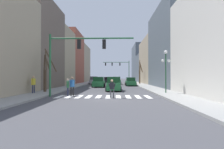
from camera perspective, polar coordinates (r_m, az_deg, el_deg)
ground_plane at (r=15.17m, az=-3.04°, el=-7.68°), size 240.00×240.00×0.00m
sidewalk_left at (r=16.94m, az=-25.90°, el=-6.62°), size 2.72×90.00×0.15m
sidewalk_right at (r=16.08m, az=21.16°, el=-6.97°), size 2.72×90.00×0.15m
building_row_left at (r=38.31m, az=-17.23°, el=5.60°), size 6.00×53.43×13.02m
building_row_right at (r=43.37m, az=14.27°, el=4.82°), size 6.00×64.89×13.43m
crosswalk_stripes at (r=16.16m, az=-2.78°, el=-7.23°), size 8.55×2.60×0.01m
traffic_signal_near at (r=16.56m, az=-11.78°, el=7.68°), size 7.79×0.28×5.77m
traffic_signal_far at (r=49.62m, az=2.37°, el=2.67°), size 7.48×0.28×6.24m
street_lamp_right_corner at (r=19.15m, az=17.15°, el=3.68°), size 0.95×0.36×4.44m
car_driving_away_lane at (r=22.75m, az=0.52°, el=-3.19°), size 1.96×4.58×1.80m
car_parked_left_far at (r=42.11m, az=-5.92°, el=-1.96°), size 2.00×4.24×1.81m
car_parked_left_near at (r=48.87m, az=-2.07°, el=-1.84°), size 2.07×4.46×1.65m
car_parked_right_mid at (r=30.22m, az=-4.31°, el=-2.56°), size 2.15×4.34×1.76m
car_parked_right_near at (r=40.40m, az=1.57°, el=-2.05°), size 1.96×4.80×1.76m
car_driving_toward_lane at (r=34.49m, az=6.05°, el=-2.39°), size 2.05×4.82×1.64m
pedestrian_near_right_corner at (r=17.25m, az=-14.22°, el=-3.55°), size 0.29×0.71×1.65m
pedestrian_on_right_sidewalk at (r=16.96m, az=-12.88°, el=-3.25°), size 0.42×0.75×1.83m
pedestrian_on_left_sidewalk at (r=19.70m, az=-24.28°, el=-2.50°), size 0.29×0.76×1.77m
pedestrian_crossing_street at (r=15.21m, az=-0.00°, el=-4.10°), size 0.69×0.28×1.59m
street_tree_left_near at (r=41.82m, az=9.12°, el=0.36°), size 0.80×2.71×5.53m
street_tree_right_far at (r=20.84m, az=-20.75°, el=0.47°), size 1.63×2.50×4.85m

